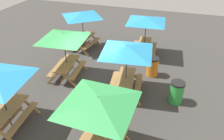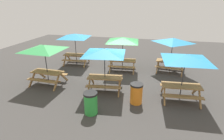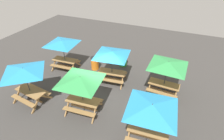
# 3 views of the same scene
# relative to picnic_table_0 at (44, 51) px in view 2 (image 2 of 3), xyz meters

# --- Properties ---
(ground_plane) EXTENTS (25.62, 25.62, 0.00)m
(ground_plane) POSITION_rel_picnic_table_0_xyz_m (3.64, 1.62, -1.99)
(ground_plane) COLOR #3D3A38
(ground_plane) RESTS_ON ground
(picnic_table_0) EXTENTS (2.83, 2.83, 2.34)m
(picnic_table_0) POSITION_rel_picnic_table_0_xyz_m (0.00, 0.00, 0.00)
(picnic_table_0) COLOR olive
(picnic_table_0) RESTS_ON ground
(picnic_table_1) EXTENTS (2.81, 2.81, 2.34)m
(picnic_table_1) POSITION_rel_picnic_table_0_xyz_m (3.36, 0.06, 0.00)
(picnic_table_1) COLOR olive
(picnic_table_1) RESTS_ON ground
(picnic_table_2) EXTENTS (2.82, 2.82, 2.34)m
(picnic_table_2) POSITION_rel_picnic_table_0_xyz_m (7.16, -0.05, 0.00)
(picnic_table_2) COLOR olive
(picnic_table_2) RESTS_ON ground
(picnic_table_3) EXTENTS (2.82, 2.82, 2.34)m
(picnic_table_3) POSITION_rel_picnic_table_0_xyz_m (0.13, 3.58, 0.00)
(picnic_table_3) COLOR olive
(picnic_table_3) RESTS_ON ground
(picnic_table_4) EXTENTS (2.22, 2.22, 2.34)m
(picnic_table_4) POSITION_rel_picnic_table_0_xyz_m (6.90, 3.63, 0.00)
(picnic_table_4) COLOR olive
(picnic_table_4) RESTS_ON ground
(picnic_table_5) EXTENTS (2.82, 2.82, 2.34)m
(picnic_table_5) POSITION_rel_picnic_table_0_xyz_m (3.74, 3.11, 0.00)
(picnic_table_5) COLOR olive
(picnic_table_5) RESTS_ON ground
(trash_bin_green) EXTENTS (0.59, 0.59, 0.98)m
(trash_bin_green) POSITION_rel_picnic_table_0_xyz_m (3.36, -2.12, -1.49)
(trash_bin_green) COLOR green
(trash_bin_green) RESTS_ON ground
(trash_bin_orange) EXTENTS (0.59, 0.59, 0.98)m
(trash_bin_orange) POSITION_rel_picnic_table_0_xyz_m (5.12, -0.85, -1.49)
(trash_bin_orange) COLOR orange
(trash_bin_orange) RESTS_ON ground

